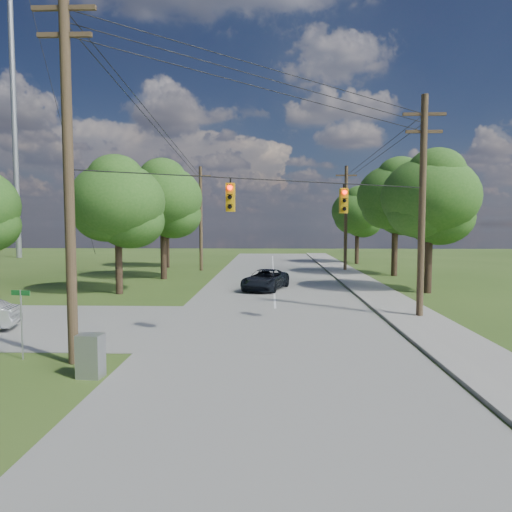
{
  "coord_description": "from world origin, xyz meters",
  "views": [
    {
      "loc": [
        1.77,
        -13.86,
        4.49
      ],
      "look_at": [
        1.15,
        5.0,
        3.17
      ],
      "focal_mm": 32.0,
      "sensor_mm": 36.0,
      "label": 1
    }
  ],
  "objects_px": {
    "pole_sw": "(68,169)",
    "pole_ne": "(422,203)",
    "car_main_north": "(265,280)",
    "control_cabinet": "(91,356)",
    "pole_north_e": "(346,217)",
    "pole_north_w": "(201,217)"
  },
  "relations": [
    {
      "from": "pole_sw",
      "to": "pole_ne",
      "type": "xyz_separation_m",
      "value": [
        13.5,
        7.6,
        -0.76
      ]
    },
    {
      "from": "pole_ne",
      "to": "car_main_north",
      "type": "height_order",
      "value": "pole_ne"
    },
    {
      "from": "pole_sw",
      "to": "car_main_north",
      "type": "height_order",
      "value": "pole_sw"
    },
    {
      "from": "pole_sw",
      "to": "pole_ne",
      "type": "bearing_deg",
      "value": 29.38
    },
    {
      "from": "pole_ne",
      "to": "control_cabinet",
      "type": "relative_size",
      "value": 8.19
    },
    {
      "from": "control_cabinet",
      "to": "pole_north_e",
      "type": "bearing_deg",
      "value": 73.99
    },
    {
      "from": "pole_north_w",
      "to": "car_main_north",
      "type": "height_order",
      "value": "pole_north_w"
    },
    {
      "from": "pole_sw",
      "to": "pole_north_e",
      "type": "xyz_separation_m",
      "value": [
        13.5,
        29.6,
        -1.1
      ]
    },
    {
      "from": "pole_ne",
      "to": "control_cabinet",
      "type": "bearing_deg",
      "value": -144.2
    },
    {
      "from": "pole_north_w",
      "to": "car_main_north",
      "type": "bearing_deg",
      "value": -63.82
    },
    {
      "from": "control_cabinet",
      "to": "pole_sw",
      "type": "bearing_deg",
      "value": 135.15
    },
    {
      "from": "pole_north_e",
      "to": "car_main_north",
      "type": "xyz_separation_m",
      "value": [
        -7.51,
        -13.01,
        -4.41
      ]
    },
    {
      "from": "pole_sw",
      "to": "pole_north_e",
      "type": "height_order",
      "value": "pole_sw"
    },
    {
      "from": "pole_north_e",
      "to": "control_cabinet",
      "type": "xyz_separation_m",
      "value": [
        -12.4,
        -30.94,
        -4.49
      ]
    },
    {
      "from": "pole_north_e",
      "to": "pole_north_w",
      "type": "relative_size",
      "value": 1.0
    },
    {
      "from": "pole_north_e",
      "to": "car_main_north",
      "type": "relative_size",
      "value": 2.03
    },
    {
      "from": "pole_north_w",
      "to": "control_cabinet",
      "type": "distance_m",
      "value": 31.3
    },
    {
      "from": "car_main_north",
      "to": "control_cabinet",
      "type": "distance_m",
      "value": 18.59
    },
    {
      "from": "pole_north_e",
      "to": "pole_north_w",
      "type": "bearing_deg",
      "value": 180.0
    },
    {
      "from": "pole_north_w",
      "to": "control_cabinet",
      "type": "height_order",
      "value": "pole_north_w"
    },
    {
      "from": "pole_sw",
      "to": "pole_north_w",
      "type": "relative_size",
      "value": 1.2
    },
    {
      "from": "pole_north_e",
      "to": "car_main_north",
      "type": "distance_m",
      "value": 15.65
    }
  ]
}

